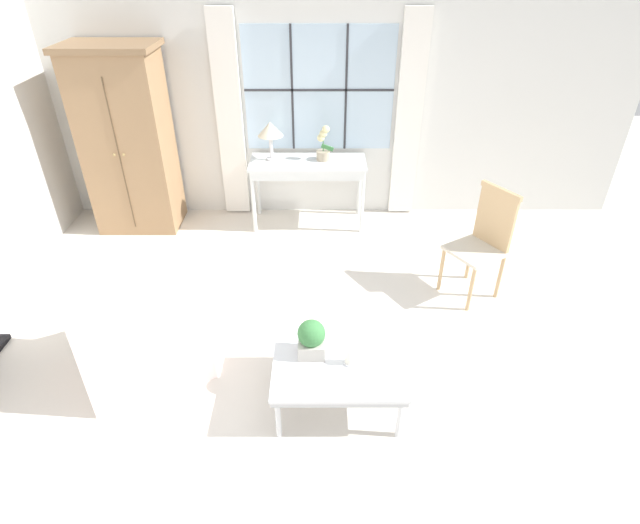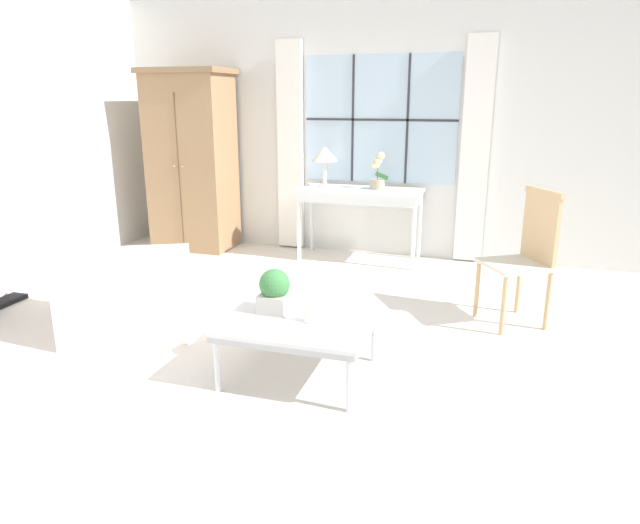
{
  "view_description": "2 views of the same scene",
  "coord_description": "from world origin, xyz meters",
  "px_view_note": "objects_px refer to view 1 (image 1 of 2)",
  "views": [
    {
      "loc": [
        0.01,
        -2.68,
        2.9
      ],
      "look_at": [
        0.02,
        0.59,
        0.77
      ],
      "focal_mm": 28.0,
      "sensor_mm": 36.0,
      "label": 1
    },
    {
      "loc": [
        1.24,
        -3.24,
        1.73
      ],
      "look_at": [
        0.15,
        0.32,
        0.65
      ],
      "focal_mm": 32.0,
      "sensor_mm": 36.0,
      "label": 2
    }
  ],
  "objects_px": {
    "table_lamp": "(269,130)",
    "potted_plant_small": "(310,338)",
    "console_table": "(306,168)",
    "side_chair_wooden": "(483,237)",
    "armoire": "(126,142)",
    "armchair_upholstered": "(137,340)",
    "pillar_candle": "(348,357)",
    "coffee_table": "(337,363)",
    "potted_orchid": "(322,146)"
  },
  "relations": [
    {
      "from": "potted_orchid",
      "to": "coffee_table",
      "type": "relative_size",
      "value": 0.42
    },
    {
      "from": "armoire",
      "to": "table_lamp",
      "type": "relative_size",
      "value": 4.67
    },
    {
      "from": "armchair_upholstered",
      "to": "coffee_table",
      "type": "height_order",
      "value": "armchair_upholstered"
    },
    {
      "from": "console_table",
      "to": "side_chair_wooden",
      "type": "bearing_deg",
      "value": -40.13
    },
    {
      "from": "armchair_upholstered",
      "to": "side_chair_wooden",
      "type": "xyz_separation_m",
      "value": [
        2.93,
        1.03,
        0.33
      ]
    },
    {
      "from": "coffee_table",
      "to": "potted_plant_small",
      "type": "distance_m",
      "value": 0.27
    },
    {
      "from": "table_lamp",
      "to": "side_chair_wooden",
      "type": "relative_size",
      "value": 0.41
    },
    {
      "from": "armoire",
      "to": "potted_orchid",
      "type": "height_order",
      "value": "armoire"
    },
    {
      "from": "coffee_table",
      "to": "potted_plant_small",
      "type": "bearing_deg",
      "value": 162.86
    },
    {
      "from": "potted_orchid",
      "to": "coffee_table",
      "type": "height_order",
      "value": "potted_orchid"
    },
    {
      "from": "pillar_candle",
      "to": "armchair_upholstered",
      "type": "bearing_deg",
      "value": 166.55
    },
    {
      "from": "potted_orchid",
      "to": "armchair_upholstered",
      "type": "height_order",
      "value": "potted_orchid"
    },
    {
      "from": "coffee_table",
      "to": "pillar_candle",
      "type": "bearing_deg",
      "value": -28.66
    },
    {
      "from": "table_lamp",
      "to": "potted_plant_small",
      "type": "relative_size",
      "value": 1.52
    },
    {
      "from": "coffee_table",
      "to": "potted_plant_small",
      "type": "xyz_separation_m",
      "value": [
        -0.19,
        0.06,
        0.18
      ]
    },
    {
      "from": "armoire",
      "to": "armchair_upholstered",
      "type": "bearing_deg",
      "value": -73.61
    },
    {
      "from": "potted_orchid",
      "to": "pillar_candle",
      "type": "relative_size",
      "value": 2.78
    },
    {
      "from": "side_chair_wooden",
      "to": "armoire",
      "type": "bearing_deg",
      "value": 159.37
    },
    {
      "from": "table_lamp",
      "to": "potted_plant_small",
      "type": "height_order",
      "value": "table_lamp"
    },
    {
      "from": "coffee_table",
      "to": "potted_plant_small",
      "type": "height_order",
      "value": "potted_plant_small"
    },
    {
      "from": "armoire",
      "to": "potted_plant_small",
      "type": "bearing_deg",
      "value": -52.45
    },
    {
      "from": "console_table",
      "to": "potted_plant_small",
      "type": "xyz_separation_m",
      "value": [
        0.08,
        -2.7,
        -0.16
      ]
    },
    {
      "from": "armoire",
      "to": "side_chair_wooden",
      "type": "xyz_separation_m",
      "value": [
        3.63,
        -1.37,
        -0.42
      ]
    },
    {
      "from": "side_chair_wooden",
      "to": "potted_plant_small",
      "type": "bearing_deg",
      "value": -140.11
    },
    {
      "from": "armoire",
      "to": "armchair_upholstered",
      "type": "distance_m",
      "value": 2.61
    },
    {
      "from": "armoire",
      "to": "coffee_table",
      "type": "xyz_separation_m",
      "value": [
        2.25,
        -2.74,
        -0.67
      ]
    },
    {
      "from": "potted_plant_small",
      "to": "side_chair_wooden",
      "type": "bearing_deg",
      "value": 39.89
    },
    {
      "from": "armchair_upholstered",
      "to": "pillar_candle",
      "type": "bearing_deg",
      "value": -13.45
    },
    {
      "from": "console_table",
      "to": "coffee_table",
      "type": "bearing_deg",
      "value": -84.49
    },
    {
      "from": "console_table",
      "to": "armchair_upholstered",
      "type": "relative_size",
      "value": 1.13
    },
    {
      "from": "console_table",
      "to": "potted_plant_small",
      "type": "bearing_deg",
      "value": -88.34
    },
    {
      "from": "side_chair_wooden",
      "to": "pillar_candle",
      "type": "relative_size",
      "value": 7.55
    },
    {
      "from": "table_lamp",
      "to": "side_chair_wooden",
      "type": "distance_m",
      "value": 2.57
    },
    {
      "from": "armoire",
      "to": "side_chair_wooden",
      "type": "bearing_deg",
      "value": -20.63
    },
    {
      "from": "console_table",
      "to": "potted_orchid",
      "type": "relative_size",
      "value": 3.37
    },
    {
      "from": "armchair_upholstered",
      "to": "console_table",
      "type": "bearing_deg",
      "value": 62.13
    },
    {
      "from": "coffee_table",
      "to": "armoire",
      "type": "bearing_deg",
      "value": 129.39
    },
    {
      "from": "console_table",
      "to": "armoire",
      "type": "bearing_deg",
      "value": -179.31
    },
    {
      "from": "console_table",
      "to": "table_lamp",
      "type": "height_order",
      "value": "table_lamp"
    },
    {
      "from": "potted_orchid",
      "to": "side_chair_wooden",
      "type": "relative_size",
      "value": 0.37
    },
    {
      "from": "armchair_upholstered",
      "to": "armoire",
      "type": "bearing_deg",
      "value": 106.39
    },
    {
      "from": "console_table",
      "to": "pillar_candle",
      "type": "height_order",
      "value": "console_table"
    },
    {
      "from": "console_table",
      "to": "coffee_table",
      "type": "relative_size",
      "value": 1.43
    },
    {
      "from": "pillar_candle",
      "to": "table_lamp",
      "type": "bearing_deg",
      "value": 104.83
    },
    {
      "from": "armoire",
      "to": "coffee_table",
      "type": "relative_size",
      "value": 2.2
    },
    {
      "from": "armchair_upholstered",
      "to": "side_chair_wooden",
      "type": "bearing_deg",
      "value": 19.31
    },
    {
      "from": "side_chair_wooden",
      "to": "pillar_candle",
      "type": "height_order",
      "value": "side_chair_wooden"
    },
    {
      "from": "table_lamp",
      "to": "potted_plant_small",
      "type": "bearing_deg",
      "value": -79.92
    },
    {
      "from": "potted_orchid",
      "to": "pillar_candle",
      "type": "height_order",
      "value": "potted_orchid"
    },
    {
      "from": "armchair_upholstered",
      "to": "coffee_table",
      "type": "bearing_deg",
      "value": -12.6
    }
  ]
}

